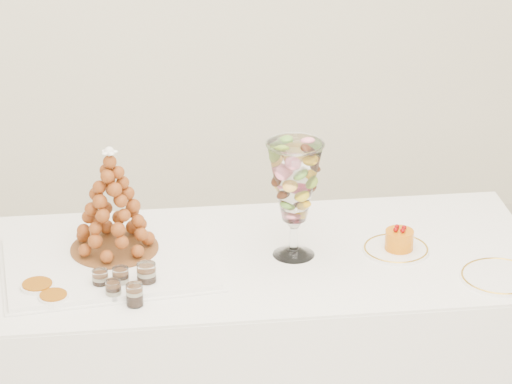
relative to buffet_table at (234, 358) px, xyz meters
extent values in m
cube|color=white|center=(0.00, 0.00, 0.00)|extent=(1.95, 0.89, 0.71)
cube|color=white|center=(0.00, 0.00, 0.36)|extent=(1.94, 0.88, 0.01)
cube|color=white|center=(-0.38, 0.02, 0.37)|extent=(0.64, 0.49, 0.02)
cylinder|color=white|center=(0.19, -0.01, 0.37)|extent=(0.13, 0.13, 0.02)
cylinder|color=white|center=(0.19, -0.01, 0.43)|extent=(0.03, 0.03, 0.09)
sphere|color=white|center=(0.19, -0.01, 0.47)|extent=(0.04, 0.04, 0.04)
cylinder|color=white|center=(0.51, -0.05, 0.37)|extent=(0.21, 0.21, 0.01)
cylinder|color=white|center=(0.76, -0.28, 0.37)|extent=(0.23, 0.23, 0.01)
cylinder|color=white|center=(-0.41, -0.13, 0.39)|extent=(0.06, 0.06, 0.06)
cylinder|color=white|center=(-0.35, -0.13, 0.40)|extent=(0.05, 0.05, 0.07)
cylinder|color=white|center=(-0.28, -0.14, 0.40)|extent=(0.07, 0.07, 0.08)
cylinder|color=white|center=(-0.38, -0.19, 0.39)|extent=(0.05, 0.05, 0.06)
cylinder|color=white|center=(-0.32, -0.23, 0.40)|extent=(0.06, 0.06, 0.07)
cylinder|color=white|center=(-0.59, -0.11, 0.38)|extent=(0.10, 0.10, 0.03)
cylinder|color=white|center=(-0.55, -0.18, 0.38)|extent=(0.09, 0.09, 0.03)
cylinder|color=brown|center=(-0.36, 0.09, 0.39)|extent=(0.27, 0.27, 0.01)
cone|color=brown|center=(-0.36, 0.09, 0.55)|extent=(0.26, 0.26, 0.33)
sphere|color=white|center=(-0.36, 0.09, 0.71)|extent=(0.03, 0.03, 0.03)
cylinder|color=orange|center=(0.51, -0.05, 0.40)|extent=(0.09, 0.09, 0.06)
sphere|color=#820404|center=(0.53, -0.05, 0.44)|extent=(0.02, 0.02, 0.02)
sphere|color=#820404|center=(0.51, -0.04, 0.44)|extent=(0.02, 0.02, 0.02)
sphere|color=#820404|center=(0.50, -0.06, 0.44)|extent=(0.02, 0.02, 0.02)
sphere|color=#820404|center=(0.52, -0.07, 0.44)|extent=(0.02, 0.02, 0.02)
camera|label=1|loc=(-0.54, -3.26, 2.10)|focal=85.00mm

